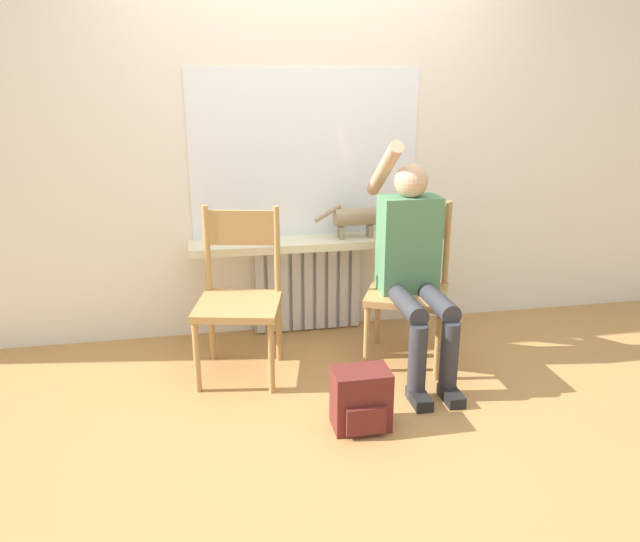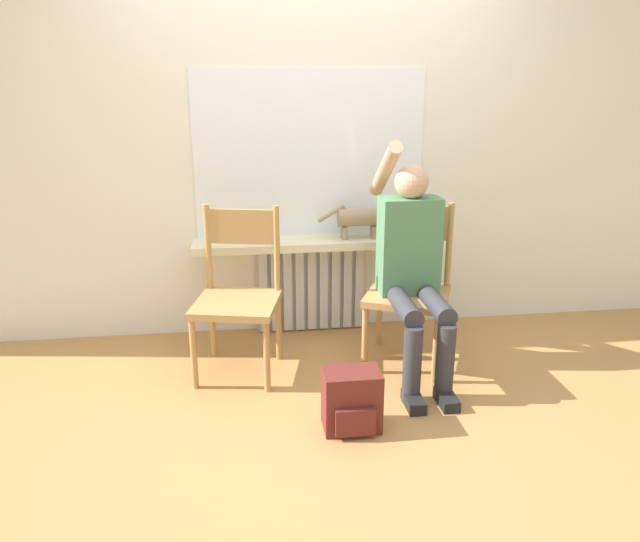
{
  "view_description": "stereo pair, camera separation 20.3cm",
  "coord_description": "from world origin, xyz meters",
  "px_view_note": "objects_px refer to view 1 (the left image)",
  "views": [
    {
      "loc": [
        -0.67,
        -2.76,
        1.71
      ],
      "look_at": [
        0.0,
        0.71,
        0.56
      ],
      "focal_mm": 35.0,
      "sensor_mm": 36.0,
      "label": 1
    },
    {
      "loc": [
        -0.47,
        -2.79,
        1.71
      ],
      "look_at": [
        0.0,
        0.71,
        0.56
      ],
      "focal_mm": 35.0,
      "sensor_mm": 36.0,
      "label": 2
    }
  ],
  "objects_px": {
    "chair_right": "(409,283)",
    "cat": "(359,217)",
    "chair_left": "(239,294)",
    "backpack": "(361,400)",
    "person": "(414,260)"
  },
  "relations": [
    {
      "from": "chair_right",
      "to": "cat",
      "type": "xyz_separation_m",
      "value": [
        -0.19,
        0.46,
        0.31
      ]
    },
    {
      "from": "chair_left",
      "to": "backpack",
      "type": "distance_m",
      "value": 0.96
    },
    {
      "from": "chair_right",
      "to": "person",
      "type": "height_order",
      "value": "person"
    },
    {
      "from": "person",
      "to": "backpack",
      "type": "distance_m",
      "value": 0.91
    },
    {
      "from": "chair_left",
      "to": "cat",
      "type": "height_order",
      "value": "chair_left"
    },
    {
      "from": "chair_left",
      "to": "person",
      "type": "relative_size",
      "value": 0.72
    },
    {
      "from": "chair_right",
      "to": "backpack",
      "type": "distance_m",
      "value": 0.92
    },
    {
      "from": "chair_left",
      "to": "chair_right",
      "type": "relative_size",
      "value": 1.0
    },
    {
      "from": "cat",
      "to": "backpack",
      "type": "distance_m",
      "value": 1.37
    },
    {
      "from": "chair_left",
      "to": "chair_right",
      "type": "bearing_deg",
      "value": 12.86
    },
    {
      "from": "cat",
      "to": "backpack",
      "type": "xyz_separation_m",
      "value": [
        -0.28,
        -1.18,
        -0.65
      ]
    },
    {
      "from": "chair_right",
      "to": "cat",
      "type": "relative_size",
      "value": 1.97
    },
    {
      "from": "chair_right",
      "to": "person",
      "type": "bearing_deg",
      "value": -74.38
    },
    {
      "from": "person",
      "to": "chair_right",
      "type": "bearing_deg",
      "value": 80.81
    },
    {
      "from": "chair_left",
      "to": "backpack",
      "type": "height_order",
      "value": "chair_left"
    }
  ]
}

